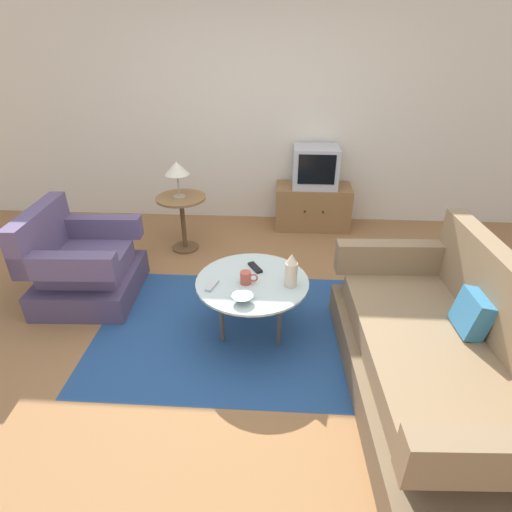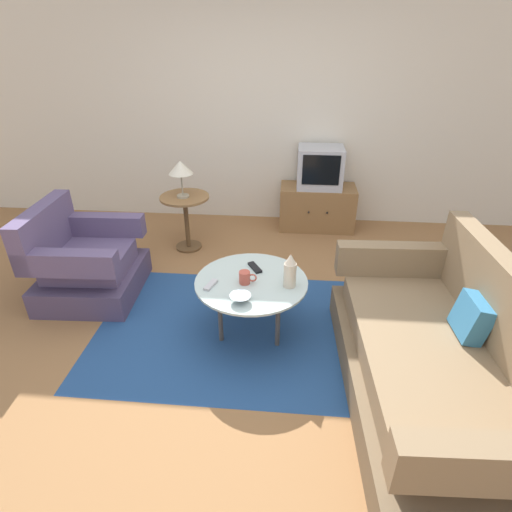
# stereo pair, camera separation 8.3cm
# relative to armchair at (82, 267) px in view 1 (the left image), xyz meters

# --- Properties ---
(ground_plane) EXTENTS (16.00, 16.00, 0.00)m
(ground_plane) POSITION_rel_armchair_xyz_m (1.46, -0.45, -0.30)
(ground_plane) COLOR olive
(back_wall) EXTENTS (9.00, 0.12, 2.70)m
(back_wall) POSITION_rel_armchair_xyz_m (1.46, 1.94, 1.05)
(back_wall) COLOR beige
(back_wall) RESTS_ON ground
(area_rug) EXTENTS (2.50, 1.60, 0.00)m
(area_rug) POSITION_rel_armchair_xyz_m (1.54, -0.41, -0.29)
(area_rug) COLOR navy
(area_rug) RESTS_ON ground
(armchair) EXTENTS (0.85, 0.90, 0.84)m
(armchair) POSITION_rel_armchair_xyz_m (0.00, 0.00, 0.00)
(armchair) COLOR #4B3E5C
(armchair) RESTS_ON ground
(couch) EXTENTS (1.04, 1.92, 0.94)m
(couch) POSITION_rel_armchair_xyz_m (2.78, -0.98, 0.00)
(couch) COLOR brown
(couch) RESTS_ON ground
(coffee_table) EXTENTS (0.86, 0.86, 0.48)m
(coffee_table) POSITION_rel_armchair_xyz_m (1.54, -0.41, 0.14)
(coffee_table) COLOR #B2C6C1
(coffee_table) RESTS_ON ground
(side_table) EXTENTS (0.52, 0.52, 0.61)m
(side_table) POSITION_rel_armchair_xyz_m (0.70, 0.95, 0.14)
(side_table) COLOR olive
(side_table) RESTS_ON ground
(tv_stand) EXTENTS (0.88, 0.45, 0.52)m
(tv_stand) POSITION_rel_armchair_xyz_m (2.14, 1.63, -0.04)
(tv_stand) COLOR olive
(tv_stand) RESTS_ON ground
(television) EXTENTS (0.52, 0.41, 0.46)m
(television) POSITION_rel_armchair_xyz_m (2.14, 1.63, 0.46)
(television) COLOR #B7B7BC
(television) RESTS_ON tv_stand
(table_lamp) EXTENTS (0.25, 0.25, 0.38)m
(table_lamp) POSITION_rel_armchair_xyz_m (0.69, 0.93, 0.62)
(table_lamp) COLOR #9E937A
(table_lamp) RESTS_ON side_table
(vase) EXTENTS (0.09, 0.09, 0.27)m
(vase) POSITION_rel_armchair_xyz_m (1.83, -0.46, 0.31)
(vase) COLOR beige
(vase) RESTS_ON coffee_table
(mug) EXTENTS (0.13, 0.08, 0.10)m
(mug) POSITION_rel_armchair_xyz_m (1.50, -0.45, 0.23)
(mug) COLOR #B74C3D
(mug) RESTS_ON coffee_table
(bowl) EXTENTS (0.15, 0.15, 0.05)m
(bowl) POSITION_rel_armchair_xyz_m (1.49, -0.69, 0.20)
(bowl) COLOR slate
(bowl) RESTS_ON coffee_table
(tv_remote_dark) EXTENTS (0.13, 0.17, 0.02)m
(tv_remote_dark) POSITION_rel_armchair_xyz_m (1.55, -0.23, 0.19)
(tv_remote_dark) COLOR black
(tv_remote_dark) RESTS_ON coffee_table
(tv_remote_silver) EXTENTS (0.09, 0.16, 0.02)m
(tv_remote_silver) POSITION_rel_armchair_xyz_m (1.25, -0.51, 0.19)
(tv_remote_silver) COLOR #B2B2B7
(tv_remote_silver) RESTS_ON coffee_table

